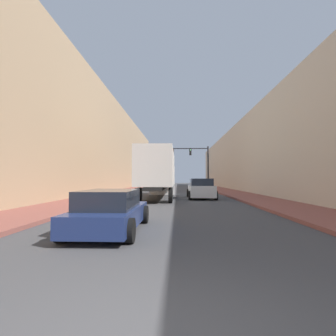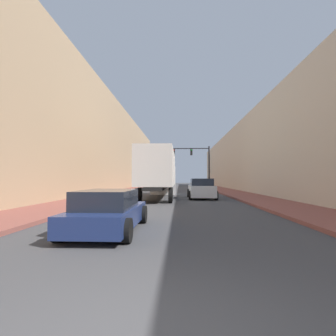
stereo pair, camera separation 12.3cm
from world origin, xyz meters
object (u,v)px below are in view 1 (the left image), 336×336
Objects in this scene: semi_truck at (159,172)px; sedan_car at (110,211)px; traffic_signal_gantry at (195,159)px; suv_car at (201,189)px.

semi_truck is 2.99× the size of sedan_car.
semi_truck reaches higher than sedan_car.
suv_car is at bearing -91.88° from traffic_signal_gantry.
suv_car is at bearing 73.63° from sedan_car.
traffic_signal_gantry reaches higher than semi_truck.
semi_truck is 2.72× the size of suv_car.
traffic_signal_gantry is (4.51, 28.89, 3.75)m from sedan_car.
semi_truck is at bearing -105.83° from traffic_signal_gantry.
sedan_car is 29.48m from traffic_signal_gantry.
semi_truck is at bearing 163.63° from suv_car.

